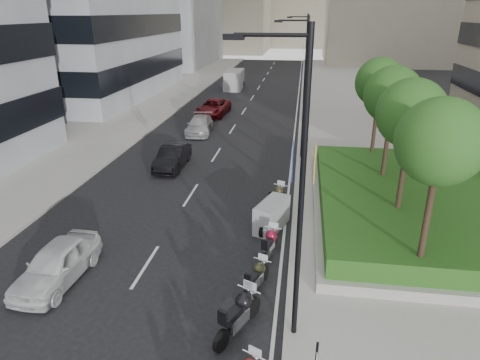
% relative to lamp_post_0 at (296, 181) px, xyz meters
% --- Properties ---
extents(ground, '(160.00, 160.00, 0.00)m').
position_rel_lamp_post_0_xyz_m(ground, '(-4.14, -1.00, -5.07)').
color(ground, black).
rests_on(ground, ground).
extents(sidewalk_right, '(10.00, 100.00, 0.15)m').
position_rel_lamp_post_0_xyz_m(sidewalk_right, '(4.86, 29.00, -4.99)').
color(sidewalk_right, '#9E9B93').
rests_on(sidewalk_right, ground).
extents(sidewalk_left, '(8.00, 100.00, 0.15)m').
position_rel_lamp_post_0_xyz_m(sidewalk_left, '(-16.14, 29.00, -4.99)').
color(sidewalk_left, '#9E9B93').
rests_on(sidewalk_left, ground).
extents(lane_edge, '(0.12, 100.00, 0.01)m').
position_rel_lamp_post_0_xyz_m(lane_edge, '(-0.44, 29.00, -5.06)').
color(lane_edge, silver).
rests_on(lane_edge, ground).
extents(lane_centre, '(0.12, 100.00, 0.01)m').
position_rel_lamp_post_0_xyz_m(lane_centre, '(-5.64, 29.00, -5.06)').
color(lane_centre, silver).
rests_on(lane_centre, ground).
extents(planter, '(10.00, 14.00, 0.40)m').
position_rel_lamp_post_0_xyz_m(planter, '(5.86, 9.00, -4.72)').
color(planter, '#9C9B92').
rests_on(planter, sidewalk_right).
extents(hedge, '(9.40, 13.40, 0.80)m').
position_rel_lamp_post_0_xyz_m(hedge, '(5.86, 9.00, -4.12)').
color(hedge, '#184915').
rests_on(hedge, planter).
extents(tree_0, '(2.80, 2.80, 6.30)m').
position_rel_lamp_post_0_xyz_m(tree_0, '(4.36, 3.00, 0.36)').
color(tree_0, '#332319').
rests_on(tree_0, planter).
extents(tree_1, '(2.80, 2.80, 6.30)m').
position_rel_lamp_post_0_xyz_m(tree_1, '(4.36, 7.00, 0.36)').
color(tree_1, '#332319').
rests_on(tree_1, planter).
extents(tree_2, '(2.80, 2.80, 6.30)m').
position_rel_lamp_post_0_xyz_m(tree_2, '(4.36, 11.00, 0.36)').
color(tree_2, '#332319').
rests_on(tree_2, planter).
extents(tree_3, '(2.80, 2.80, 6.30)m').
position_rel_lamp_post_0_xyz_m(tree_3, '(4.36, 15.00, 0.36)').
color(tree_3, '#332319').
rests_on(tree_3, planter).
extents(lamp_post_0, '(2.34, 0.45, 9.00)m').
position_rel_lamp_post_0_xyz_m(lamp_post_0, '(0.00, 0.00, 0.00)').
color(lamp_post_0, black).
rests_on(lamp_post_0, ground).
extents(lamp_post_1, '(2.34, 0.45, 9.00)m').
position_rel_lamp_post_0_xyz_m(lamp_post_1, '(0.00, 17.00, 0.00)').
color(lamp_post_1, black).
rests_on(lamp_post_1, ground).
extents(lamp_post_2, '(2.34, 0.45, 9.00)m').
position_rel_lamp_post_0_xyz_m(lamp_post_2, '(0.00, 35.00, 0.00)').
color(lamp_post_2, black).
rests_on(lamp_post_2, ground).
extents(motorcycle_2, '(1.22, 2.31, 1.24)m').
position_rel_lamp_post_0_xyz_m(motorcycle_2, '(-1.52, -0.07, -4.40)').
color(motorcycle_2, black).
rests_on(motorcycle_2, ground).
extents(motorcycle_3, '(0.88, 1.95, 1.01)m').
position_rel_lamp_post_0_xyz_m(motorcycle_3, '(-1.21, 2.11, -4.53)').
color(motorcycle_3, black).
rests_on(motorcycle_3, ground).
extents(motorcycle_4, '(0.73, 2.16, 1.08)m').
position_rel_lamp_post_0_xyz_m(motorcycle_4, '(-0.94, 4.39, -4.49)').
color(motorcycle_4, black).
rests_on(motorcycle_4, ground).
extents(motorcycle_5, '(1.57, 2.37, 1.33)m').
position_rel_lamp_post_0_xyz_m(motorcycle_5, '(-1.04, 6.79, -4.40)').
color(motorcycle_5, black).
rests_on(motorcycle_5, ground).
extents(motorcycle_6, '(0.90, 2.12, 1.09)m').
position_rel_lamp_post_0_xyz_m(motorcycle_6, '(-0.96, 9.00, -4.49)').
color(motorcycle_6, black).
rests_on(motorcycle_6, ground).
extents(car_a, '(1.87, 4.26, 1.43)m').
position_rel_lamp_post_0_xyz_m(car_a, '(-8.44, 1.65, -4.35)').
color(car_a, silver).
rests_on(car_a, ground).
extents(car_b, '(1.51, 4.23, 1.39)m').
position_rel_lamp_post_0_xyz_m(car_b, '(-7.84, 14.07, -4.37)').
color(car_b, black).
rests_on(car_b, ground).
extents(car_c, '(2.24, 4.71, 1.33)m').
position_rel_lamp_post_0_xyz_m(car_c, '(-8.06, 22.31, -4.40)').
color(car_c, '#ACACAE').
rests_on(car_c, ground).
extents(car_d, '(2.81, 5.47, 1.48)m').
position_rel_lamp_post_0_xyz_m(car_d, '(-8.25, 28.73, -4.33)').
color(car_d, maroon).
rests_on(car_d, ground).
extents(delivery_van, '(2.28, 5.49, 2.27)m').
position_rel_lamp_post_0_xyz_m(delivery_van, '(-8.63, 43.53, -4.01)').
color(delivery_van, '#AEAEB0').
rests_on(delivery_van, ground).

